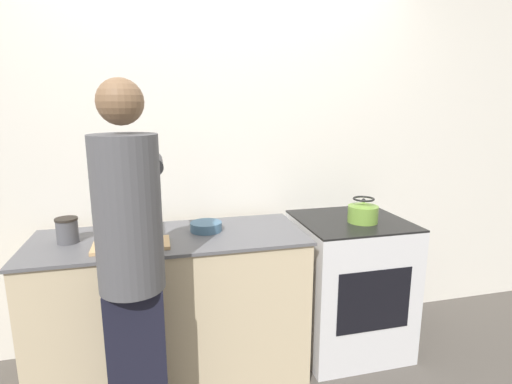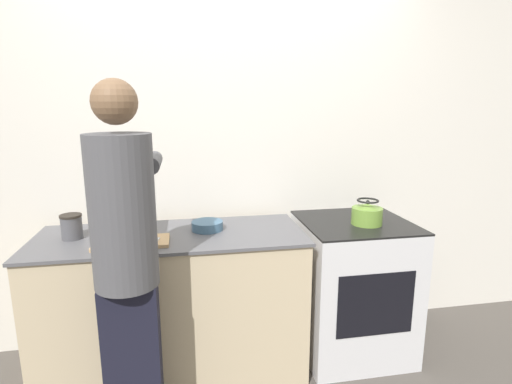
{
  "view_description": "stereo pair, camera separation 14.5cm",
  "coord_description": "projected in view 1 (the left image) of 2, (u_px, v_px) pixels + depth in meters",
  "views": [
    {
      "loc": [
        -0.42,
        -1.92,
        1.61
      ],
      "look_at": [
        0.12,
        0.21,
        1.13
      ],
      "focal_mm": 28.0,
      "sensor_mm": 36.0,
      "label": 1
    },
    {
      "loc": [
        -0.28,
        -1.95,
        1.61
      ],
      "look_at": [
        0.12,
        0.21,
        1.13
      ],
      "focal_mm": 28.0,
      "sensor_mm": 36.0,
      "label": 2
    }
  ],
  "objects": [
    {
      "name": "kettle",
      "position": [
        363.0,
        212.0,
        2.5
      ],
      "size": [
        0.19,
        0.19,
        0.16
      ],
      "color": "olive",
      "rests_on": "oven"
    },
    {
      "name": "oven",
      "position": [
        348.0,
        284.0,
        2.66
      ],
      "size": [
        0.67,
        0.66,
        0.89
      ],
      "color": "silver",
      "rests_on": "ground_plane"
    },
    {
      "name": "canister_jar",
      "position": [
        67.0,
        230.0,
        2.15
      ],
      "size": [
        0.12,
        0.12,
        0.14
      ],
      "color": "#4C4C51",
      "rests_on": "counter"
    },
    {
      "name": "wall_back",
      "position": [
        220.0,
        153.0,
        2.67
      ],
      "size": [
        8.0,
        0.05,
        2.6
      ],
      "color": "silver",
      "rests_on": "ground_plane"
    },
    {
      "name": "bowl_prep",
      "position": [
        206.0,
        227.0,
        2.36
      ],
      "size": [
        0.19,
        0.19,
        0.05
      ],
      "color": "#426684",
      "rests_on": "counter"
    },
    {
      "name": "person",
      "position": [
        131.0,
        259.0,
        1.76
      ],
      "size": [
        0.32,
        0.57,
        1.72
      ],
      "color": "black",
      "rests_on": "ground_plane"
    },
    {
      "name": "knife",
      "position": [
        138.0,
        241.0,
        2.12
      ],
      "size": [
        0.22,
        0.08,
        0.01
      ],
      "rotation": [
        0.0,
        0.0,
        -0.23
      ],
      "color": "silver",
      "rests_on": "cutting_board"
    },
    {
      "name": "cutting_board",
      "position": [
        132.0,
        245.0,
        2.1
      ],
      "size": [
        0.39,
        0.2,
        0.02
      ],
      "color": "tan",
      "rests_on": "counter"
    },
    {
      "name": "counter",
      "position": [
        174.0,
        307.0,
        2.36
      ],
      "size": [
        1.54,
        0.62,
        0.88
      ],
      "color": "#C6B28E",
      "rests_on": "ground_plane"
    }
  ]
}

